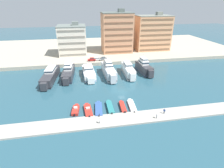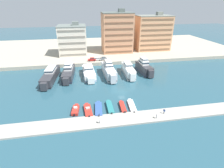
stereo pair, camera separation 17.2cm
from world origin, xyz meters
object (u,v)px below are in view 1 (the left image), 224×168
at_px(yacht_charcoal_center_right, 144,67).
at_px(pedestrian_mid_deck, 157,115).
at_px(car_grey_mid_left, 103,58).
at_px(motorboat_white_center_right, 132,106).
at_px(yacht_charcoal_left, 68,72).
at_px(yacht_white_mid_left, 89,72).
at_px(motorboat_red_far_left, 76,110).
at_px(motorboat_teal_center_left, 110,107).
at_px(pedestrian_far_side, 164,111).
at_px(yacht_charcoal_far_left, 50,75).
at_px(car_red_far_left, 92,59).
at_px(car_white_left, 97,59).
at_px(yacht_silver_center_left, 109,70).
at_px(motorboat_red_left, 88,110).
at_px(motorboat_blue_mid_left, 99,109).
at_px(pedestrian_near_edge, 100,120).
at_px(yacht_white_center, 128,70).
at_px(motorboat_red_center, 123,107).

relative_size(yacht_charcoal_center_right, pedestrian_mid_deck, 9.82).
xyz_separation_m(yacht_charcoal_center_right, car_grey_mid_left, (-17.43, 17.39, 0.21)).
bearing_deg(motorboat_white_center_right, yacht_charcoal_left, 126.01).
height_order(yacht_white_mid_left, motorboat_red_far_left, yacht_white_mid_left).
xyz_separation_m(motorboat_teal_center_left, pedestrian_far_side, (15.46, -6.30, 1.02)).
distance_m(yacht_charcoal_far_left, car_red_far_left, 26.35).
bearing_deg(pedestrian_mid_deck, pedestrian_far_side, 29.40).
bearing_deg(motorboat_white_center_right, pedestrian_mid_deck, -56.99).
relative_size(car_red_far_left, car_white_left, 0.99).
distance_m(yacht_white_mid_left, pedestrian_far_side, 40.20).
xyz_separation_m(yacht_white_mid_left, motorboat_teal_center_left, (5.13, -28.22, -1.32)).
distance_m(yacht_charcoal_far_left, yacht_silver_center_left, 25.60).
relative_size(motorboat_red_left, car_grey_mid_left, 1.85).
height_order(car_white_left, pedestrian_far_side, car_white_left).
bearing_deg(yacht_charcoal_far_left, car_white_left, 40.10).
height_order(yacht_charcoal_left, motorboat_blue_mid_left, yacht_charcoal_left).
distance_m(yacht_charcoal_left, car_grey_mid_left, 24.33).
bearing_deg(pedestrian_mid_deck, yacht_charcoal_far_left, 134.18).
xyz_separation_m(yacht_charcoal_left, pedestrian_far_side, (29.58, -35.37, -0.82)).
distance_m(yacht_charcoal_far_left, pedestrian_near_edge, 38.63).
bearing_deg(yacht_white_center, car_red_far_left, 130.89).
height_order(yacht_white_center, pedestrian_near_edge, yacht_white_center).
xyz_separation_m(pedestrian_near_edge, pedestrian_mid_deck, (16.39, -0.57, -0.02)).
relative_size(motorboat_red_center, car_grey_mid_left, 1.72).
distance_m(motorboat_red_far_left, motorboat_white_center_right, 17.95).
bearing_deg(motorboat_white_center_right, motorboat_red_center, -175.63).
distance_m(pedestrian_mid_deck, pedestrian_far_side, 3.65).
bearing_deg(car_white_left, yacht_charcoal_left, -131.52).
xyz_separation_m(yacht_charcoal_far_left, motorboat_teal_center_left, (21.69, -26.87, -1.60)).
height_order(yacht_silver_center_left, motorboat_teal_center_left, yacht_silver_center_left).
bearing_deg(motorboat_white_center_right, car_white_left, 98.45).
relative_size(car_white_left, car_grey_mid_left, 1.01).
xyz_separation_m(yacht_charcoal_left, motorboat_teal_center_left, (14.12, -29.07, -1.85)).
height_order(motorboat_blue_mid_left, motorboat_teal_center_left, motorboat_teal_center_left).
bearing_deg(yacht_white_mid_left, motorboat_blue_mid_left, -87.00).
bearing_deg(yacht_charcoal_center_right, motorboat_blue_mid_left, -131.26).
height_order(yacht_white_mid_left, yacht_charcoal_center_right, yacht_charcoal_center_right).
relative_size(car_grey_mid_left, pedestrian_near_edge, 2.58).
bearing_deg(motorboat_white_center_right, yacht_silver_center_left, 96.88).
bearing_deg(pedestrian_near_edge, motorboat_red_left, 112.23).
xyz_separation_m(motorboat_red_left, motorboat_blue_mid_left, (3.34, 0.30, -0.09)).
bearing_deg(pedestrian_far_side, car_white_left, 106.22).
height_order(yacht_charcoal_far_left, pedestrian_near_edge, yacht_charcoal_far_left).
height_order(yacht_white_center, pedestrian_mid_deck, yacht_white_center).
xyz_separation_m(motorboat_teal_center_left, pedestrian_mid_deck, (12.28, -8.09, 0.96)).
bearing_deg(yacht_silver_center_left, motorboat_blue_mid_left, -105.51).
xyz_separation_m(yacht_charcoal_left, motorboat_red_far_left, (3.37, -28.81, -1.81)).
height_order(yacht_charcoal_center_right, pedestrian_near_edge, yacht_charcoal_center_right).
distance_m(yacht_charcoal_far_left, motorboat_blue_mid_left, 32.60).
height_order(motorboat_teal_center_left, pedestrian_mid_deck, pedestrian_mid_deck).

